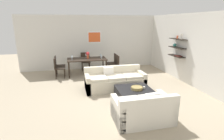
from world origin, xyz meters
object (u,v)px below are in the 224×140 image
object	(u,v)px
wine_glass_right_near	(102,56)
centerpiece_vase	(88,54)
sofa_beige	(115,81)
dining_chair_left_near	(58,67)
dining_chair_right_near	(115,63)
wine_glass_head	(86,55)
decorative_bowl	(137,88)
dining_chair_left_far	(58,64)
wine_glass_right_far	(101,55)
loveseat_white	(143,110)
dining_chair_right_far	(113,62)
wine_glass_left_far	(72,56)
dining_chair_head	(85,60)
wine_glass_left_near	(72,57)
dining_table	(87,60)
coffee_table	(134,95)
candle_jar	(144,88)

from	to	relation	value
wine_glass_right_near	centerpiece_vase	xyz separation A→B (m)	(-0.61, 0.17, 0.08)
sofa_beige	dining_chair_left_near	bearing A→B (deg)	138.66
dining_chair_right_near	wine_glass_head	world-z (taller)	wine_glass_head
wine_glass_right_near	decorative_bowl	bearing A→B (deg)	-79.98
dining_chair_left_far	wine_glass_head	bearing A→B (deg)	8.40
dining_chair_left_far	wine_glass_right_far	size ratio (longest dim) A/B	4.97
sofa_beige	dining_chair_left_far	size ratio (longest dim) A/B	2.43
decorative_bowl	loveseat_white	bearing A→B (deg)	-103.20
dining_chair_right_near	centerpiece_vase	xyz separation A→B (m)	(-1.24, 0.26, 0.43)
dining_chair_right_far	wine_glass_left_far	xyz separation A→B (m)	(-1.95, -0.09, 0.36)
loveseat_white	wine_glass_right_near	size ratio (longest dim) A/B	9.40
dining_chair_head	wine_glass_right_near	distance (m)	1.23
dining_chair_right_far	wine_glass_right_far	size ratio (longest dim) A/B	4.97
wine_glass_left_near	dining_table	bearing A→B (deg)	9.67
wine_glass_left_far	dining_chair_left_near	bearing A→B (deg)	-153.17
wine_glass_head	wine_glass_left_far	xyz separation A→B (m)	(-0.66, -0.28, 0.00)
dining_chair_right_near	dining_chair_right_far	bearing A→B (deg)	90.00
dining_chair_right_near	wine_glass_right_far	xyz separation A→B (m)	(-0.63, 0.32, 0.37)
sofa_beige	coffee_table	xyz separation A→B (m)	(0.35, -1.13, -0.10)
dining_table	dining_chair_left_near	xyz separation A→B (m)	(-1.29, -0.20, -0.17)
sofa_beige	wine_glass_head	xyz separation A→B (m)	(-0.80, 2.43, 0.57)
wine_glass_left_near	dining_chair_left_far	bearing A→B (deg)	153.17
loveseat_white	dining_chair_head	xyz separation A→B (m)	(-0.94, 5.22, 0.21)
loveseat_white	coffee_table	bearing A→B (deg)	79.98
coffee_table	centerpiece_vase	bearing A→B (deg)	108.81
wine_glass_left_near	candle_jar	bearing A→B (deg)	-55.74
dining_chair_head	coffee_table	bearing A→B (deg)	-74.09
decorative_bowl	dining_chair_head	xyz separation A→B (m)	(-1.21, 4.07, 0.08)
wine_glass_head	wine_glass_left_near	size ratio (longest dim) A/B	0.97
dining_table	dining_chair_right_near	size ratio (longest dim) A/B	2.00
dining_chair_head	dining_chair_left_near	bearing A→B (deg)	-140.37
decorative_bowl	candle_jar	distance (m)	0.24
wine_glass_right_far	wine_glass_right_near	world-z (taller)	wine_glass_right_far
dining_chair_right_near	wine_glass_right_far	bearing A→B (deg)	153.17
dining_chair_left_near	wine_glass_left_near	bearing A→B (deg)	8.35
wine_glass_left_far	dining_chair_head	bearing A→B (deg)	48.60
dining_chair_head	wine_glass_right_near	size ratio (longest dim) A/B	5.86
sofa_beige	wine_glass_right_near	world-z (taller)	wine_glass_right_near
coffee_table	centerpiece_vase	xyz separation A→B (m)	(-1.10, 3.22, 0.74)
candle_jar	dining_chair_head	xyz separation A→B (m)	(-1.45, 4.07, 0.09)
dining_chair_head	centerpiece_vase	xyz separation A→B (m)	(0.05, -0.81, 0.43)
dining_table	wine_glass_left_far	bearing A→B (deg)	170.33
centerpiece_vase	wine_glass_right_near	bearing A→B (deg)	-15.35
candle_jar	wine_glass_right_near	world-z (taller)	wine_glass_right_near
sofa_beige	coffee_table	distance (m)	1.19
dining_table	dining_chair_left_far	bearing A→B (deg)	170.97
candle_jar	dining_chair_left_far	xyz separation A→B (m)	(-2.74, 3.41, 0.09)
dining_chair_head	dining_chair_right_near	size ratio (longest dim) A/B	1.00
sofa_beige	dining_chair_left_far	bearing A→B (deg)	132.91
coffee_table	dining_table	xyz separation A→B (m)	(-1.15, 3.17, 0.49)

